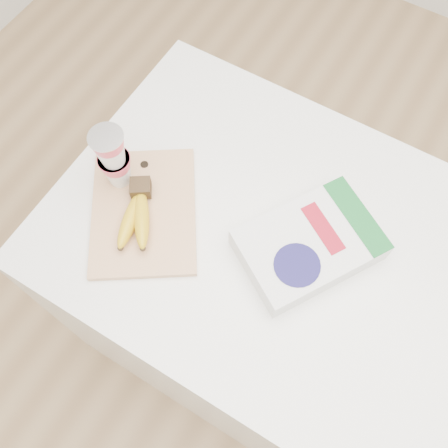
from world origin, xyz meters
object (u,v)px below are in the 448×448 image
Objects in this scene: bananas at (137,214)px; cereal_box at (309,245)px; cutting_board at (144,211)px; table at (280,302)px; yogurt_stack at (113,158)px.

bananas is 0.53× the size of cereal_box.
table is at bearing -16.66° from cutting_board.
table is 3.28× the size of cereal_box.
bananas is at bearing -159.43° from table.
cutting_board is 0.92× the size of cereal_box.
bananas is 0.14m from yogurt_stack.
yogurt_stack is 0.50× the size of cereal_box.
yogurt_stack is at bearing -171.16° from table.
yogurt_stack reaches higher than cutting_board.
cereal_box is at bearing -17.01° from cutting_board.
cutting_board is (-0.36, -0.11, 0.45)m from table.
cutting_board is 1.82× the size of yogurt_stack.
cutting_board is 0.15m from yogurt_stack.
bananas reaches higher than table.
yogurt_stack is at bearing -139.78° from cereal_box.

